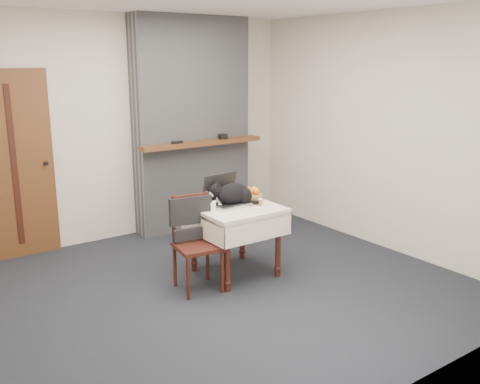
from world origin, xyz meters
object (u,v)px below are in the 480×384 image
object	(u,v)px
door	(14,166)
cream_jar	(212,206)
fruit_basket	(251,195)
laptop	(226,197)
chair	(194,229)
side_table	(235,217)
pill_bottle	(261,202)
cat	(234,194)

from	to	relation	value
door	cream_jar	distance (m)	2.23
fruit_basket	door	bearing A→B (deg)	137.98
door	cream_jar	world-z (taller)	door
laptop	fruit_basket	size ratio (longest dim) A/B	1.89
door	laptop	distance (m)	2.29
chair	fruit_basket	bearing A→B (deg)	16.36
side_table	fruit_basket	size ratio (longest dim) A/B	3.35
side_table	fruit_basket	world-z (taller)	fruit_basket
side_table	laptop	world-z (taller)	laptop
fruit_basket	side_table	bearing A→B (deg)	-161.99
pill_bottle	laptop	bearing A→B (deg)	134.44
door	laptop	size ratio (longest dim) A/B	4.54
cat	pill_bottle	distance (m)	0.28
cat	cream_jar	xyz separation A→B (m)	(-0.28, -0.05, -0.07)
chair	side_table	bearing A→B (deg)	10.93
pill_bottle	door	bearing A→B (deg)	133.86
cat	pill_bottle	xyz separation A→B (m)	(0.19, -0.19, -0.07)
door	fruit_basket	xyz separation A→B (m)	(1.86, -1.68, -0.25)
laptop	cream_jar	bearing A→B (deg)	-161.97
chair	laptop	bearing A→B (deg)	24.94
door	side_table	bearing A→B (deg)	-47.52
laptop	chair	bearing A→B (deg)	-170.34
side_table	pill_bottle	distance (m)	0.29
side_table	cream_jar	xyz separation A→B (m)	(-0.26, 0.01, 0.15)
chair	door	bearing A→B (deg)	130.69
cat	fruit_basket	distance (m)	0.24
pill_bottle	cat	bearing A→B (deg)	135.15
cat	cream_jar	size ratio (longest dim) A/B	6.03
cream_jar	laptop	bearing A→B (deg)	24.96
cat	fruit_basket	size ratio (longest dim) A/B	2.07
side_table	laptop	size ratio (longest dim) A/B	1.77
door	laptop	bearing A→B (deg)	-46.23
pill_bottle	side_table	bearing A→B (deg)	147.26
door	cream_jar	bearing A→B (deg)	-52.33
fruit_basket	laptop	bearing A→B (deg)	173.81
pill_bottle	chair	bearing A→B (deg)	170.82
pill_bottle	fruit_basket	size ratio (longest dim) A/B	0.32
pill_bottle	chair	distance (m)	0.72
side_table	chair	distance (m)	0.48
cat	cream_jar	bearing A→B (deg)	-155.18
cream_jar	cat	bearing A→B (deg)	9.65
side_table	cat	xyz separation A→B (m)	(0.02, 0.05, 0.22)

